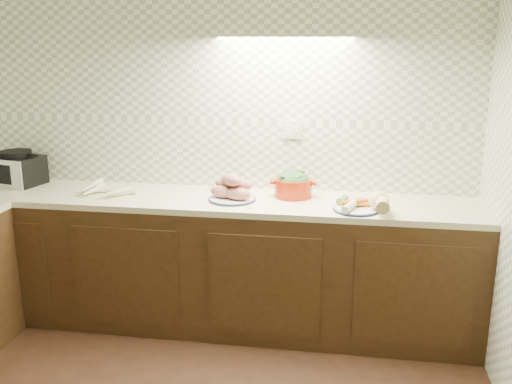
# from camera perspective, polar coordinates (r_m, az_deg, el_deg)

# --- Properties ---
(room) EXTENTS (3.60, 3.60, 2.60)m
(room) POSITION_cam_1_polar(r_m,az_deg,el_deg) (2.25, -15.25, 7.18)
(room) COLOR black
(room) RESTS_ON ground
(counter) EXTENTS (3.60, 3.60, 0.90)m
(counter) POSITION_cam_1_polar(r_m,az_deg,el_deg) (3.47, -19.69, -10.81)
(counter) COLOR black
(counter) RESTS_ON ground
(toaster_oven) EXTENTS (0.39, 0.34, 0.24)m
(toaster_oven) POSITION_cam_1_polar(r_m,az_deg,el_deg) (4.43, -22.84, 2.15)
(toaster_oven) COLOR black
(toaster_oven) RESTS_ON counter
(parsnip_pile) EXTENTS (0.41, 0.36, 0.08)m
(parsnip_pile) POSITION_cam_1_polar(r_m,az_deg,el_deg) (3.95, -14.21, 0.23)
(parsnip_pile) COLOR beige
(parsnip_pile) RESTS_ON counter
(sweet_potato_plate) EXTENTS (0.32, 0.31, 0.18)m
(sweet_potato_plate) POSITION_cam_1_polar(r_m,az_deg,el_deg) (3.70, -2.37, 0.18)
(sweet_potato_plate) COLOR #142143
(sweet_potato_plate) RESTS_ON counter
(onion_bowl) EXTENTS (0.16, 0.16, 0.13)m
(onion_bowl) POSITION_cam_1_polar(r_m,az_deg,el_deg) (3.85, -2.62, 0.52)
(onion_bowl) COLOR black
(onion_bowl) RESTS_ON counter
(dutch_oven) EXTENTS (0.31, 0.26, 0.17)m
(dutch_oven) POSITION_cam_1_polar(r_m,az_deg,el_deg) (3.77, 3.74, 0.75)
(dutch_oven) COLOR #AA2409
(dutch_oven) RESTS_ON counter
(veg_plate) EXTENTS (0.35, 0.29, 0.13)m
(veg_plate) POSITION_cam_1_polar(r_m,az_deg,el_deg) (3.52, 10.92, -1.15)
(veg_plate) COLOR #142143
(veg_plate) RESTS_ON counter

